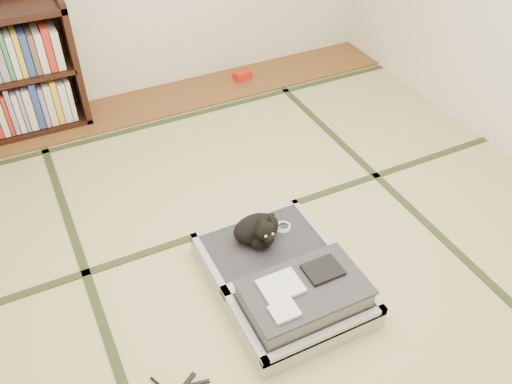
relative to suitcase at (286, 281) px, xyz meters
name	(u,v)px	position (x,y,z in m)	size (l,w,h in m)	color
floor	(275,262)	(0.05, 0.22, -0.10)	(4.50, 4.50, 0.00)	#CCBC88
wood_strip	(163,101)	(0.05, 2.22, -0.09)	(4.00, 0.50, 0.02)	brown
red_item	(242,75)	(0.80, 2.25, -0.04)	(0.15, 0.09, 0.07)	red
room_shell	(283,17)	(0.05, 0.22, 1.37)	(4.50, 4.50, 4.50)	white
tatami_borders	(239,210)	(0.05, 0.71, -0.09)	(4.00, 4.50, 0.01)	#2D381E
suitcase	(286,281)	(0.00, 0.00, 0.00)	(0.70, 0.93, 0.27)	#A6A6AB
cat	(258,230)	(-0.02, 0.29, 0.13)	(0.31, 0.31, 0.25)	black
cable_coil	(283,227)	(0.16, 0.33, 0.05)	(0.10, 0.10, 0.02)	white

